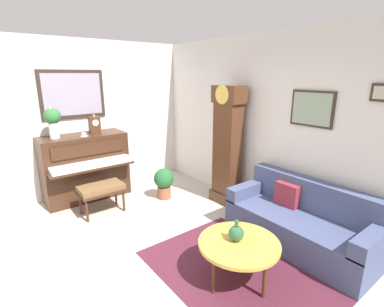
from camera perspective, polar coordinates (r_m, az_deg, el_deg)
name	(u,v)px	position (r m, az deg, el deg)	size (l,w,h in m)	color
ground_plane	(134,265)	(3.79, -11.50, -21.08)	(6.40, 6.00, 0.10)	#B2A899
wall_left	(63,120)	(5.58, -24.42, 6.17)	(0.13, 4.90, 2.80)	silver
wall_back	(268,126)	(4.65, 15.03, 5.32)	(5.30, 0.13, 2.80)	silver
area_rug	(237,272)	(3.58, 8.95, -22.40)	(2.10, 1.50, 0.01)	#4C1E2D
piano	(86,167)	(5.46, -20.54, -2.46)	(0.87, 1.44, 1.17)	#3D2316
piano_bench	(101,189)	(4.83, -17.75, -6.88)	(0.42, 0.70, 0.48)	#3D2316
grandfather_clock	(227,149)	(4.88, 7.06, 0.92)	(0.52, 0.34, 2.03)	#4C2B19
couch	(301,222)	(4.12, 20.96, -12.70)	(1.90, 0.80, 0.84)	#424C70
coffee_table	(239,245)	(3.25, 9.40, -17.56)	(0.88, 0.88, 0.46)	gold
mantel_clock	(94,124)	(5.35, -18.96, 5.62)	(0.13, 0.18, 0.38)	#4C2B19
flower_vase	(53,120)	(5.16, -26.16, 6.13)	(0.26, 0.26, 0.58)	silver
teacup	(84,135)	(5.20, -20.85, 3.50)	(0.12, 0.12, 0.06)	white
green_jug	(236,233)	(3.21, 8.85, -15.51)	(0.17, 0.17, 0.24)	#234C33
potted_plant	(164,181)	(5.20, -5.66, -5.57)	(0.36, 0.36, 0.56)	#935138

